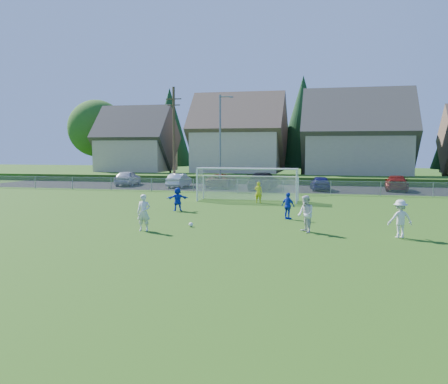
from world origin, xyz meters
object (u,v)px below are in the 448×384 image
(soccer_ball, at_px, (191,225))
(car_d, at_px, (263,181))
(player_white_b, at_px, (306,214))
(player_blue_a, at_px, (288,206))
(player_white_a, at_px, (144,213))
(goalkeeper, at_px, (258,192))
(soccer_goal, at_px, (248,179))
(player_white_c, at_px, (400,219))
(player_blue_b, at_px, (178,199))
(car_a, at_px, (128,178))
(car_c, at_px, (221,181))
(car_g, at_px, (396,183))
(car_e, at_px, (320,183))
(car_b, at_px, (179,180))

(soccer_ball, distance_m, car_d, 22.34)
(player_white_b, distance_m, player_blue_a, 4.14)
(player_white_a, relative_size, player_white_b, 1.00)
(goalkeeper, bearing_deg, soccer_goal, -39.66)
(player_white_c, distance_m, player_blue_b, 13.92)
(player_white_a, bearing_deg, player_white_c, -1.19)
(player_blue_b, relative_size, car_d, 0.26)
(soccer_ball, bearing_deg, car_a, 120.70)
(soccer_goal, bearing_deg, car_c, 112.66)
(player_white_a, relative_size, car_g, 0.36)
(goalkeeper, bearing_deg, soccer_ball, 90.55)
(soccer_ball, relative_size, player_blue_b, 0.15)
(player_blue_a, xyz_separation_m, car_c, (-8.38, 19.61, -0.06))
(player_blue_a, height_order, car_e, player_blue_a)
(player_white_b, relative_size, player_blue_a, 1.18)
(player_blue_a, distance_m, car_b, 22.96)
(player_white_b, relative_size, car_e, 0.43)
(player_white_c, relative_size, player_blue_b, 1.14)
(goalkeeper, xyz_separation_m, car_e, (4.07, 11.32, -0.07))
(player_white_a, relative_size, goalkeeper, 1.15)
(player_blue_a, xyz_separation_m, player_blue_b, (-7.09, 2.02, -0.00))
(car_a, distance_m, car_g, 26.82)
(player_blue_a, bearing_deg, player_white_b, 140.10)
(player_white_c, height_order, player_blue_a, player_white_c)
(player_white_a, relative_size, car_a, 0.38)
(soccer_ball, distance_m, player_white_a, 2.56)
(player_white_a, height_order, goalkeeper, player_white_a)
(player_white_a, distance_m, car_b, 25.19)
(player_blue_a, distance_m, car_a, 27.52)
(player_white_b, relative_size, car_a, 0.38)
(player_blue_b, bearing_deg, player_white_a, 71.59)
(soccer_ball, xyz_separation_m, player_white_a, (-1.85, -1.59, 0.76))
(player_blue_b, xyz_separation_m, car_g, (15.24, 17.86, -0.03))
(soccer_ball, distance_m, goalkeeper, 11.17)
(car_c, bearing_deg, player_blue_b, 93.82)
(player_white_b, xyz_separation_m, car_g, (6.97, 23.85, -0.16))
(car_d, bearing_deg, soccer_goal, 94.11)
(player_white_c, xyz_separation_m, car_g, (2.85, 24.21, -0.13))
(goalkeeper, distance_m, car_g, 16.61)
(player_blue_b, height_order, car_b, player_blue_b)
(car_a, bearing_deg, soccer_goal, 135.33)
(player_white_b, height_order, player_white_c, player_white_b)
(soccer_ball, relative_size, car_d, 0.04)
(goalkeeper, height_order, soccer_goal, soccer_goal)
(car_g, bearing_deg, car_b, 6.52)
(car_e, bearing_deg, player_white_c, 93.27)
(soccer_ball, distance_m, player_blue_a, 5.83)
(soccer_ball, relative_size, car_c, 0.04)
(car_b, relative_size, soccer_goal, 0.56)
(goalkeeper, bearing_deg, car_d, -74.04)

